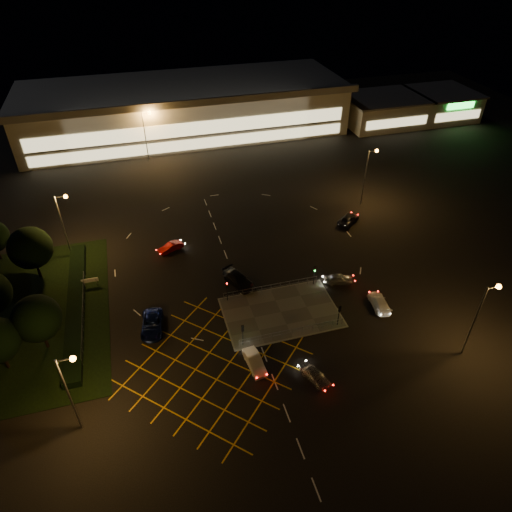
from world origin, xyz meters
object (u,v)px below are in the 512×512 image
object	(u,v)px
signal_nw	(227,287)
car_queue_white	(255,362)
car_east_grey	(349,219)
car_approach_white	(379,303)
car_right_silver	(339,279)
car_circ_red	(171,247)
signal_ne	(315,271)
car_near_silver	(315,375)
signal_sw	(243,331)
car_left_blue	(152,324)
car_far_dkgrey	(238,279)
signal_se	(339,311)

from	to	relation	value
signal_nw	car_queue_white	distance (m)	11.45
car_east_grey	car_approach_white	size ratio (longest dim) A/B	0.98
car_right_silver	car_circ_red	world-z (taller)	car_right_silver
signal_ne	car_near_silver	bearing A→B (deg)	-111.01
signal_nw	car_queue_white	world-z (taller)	signal_nw
car_right_silver	signal_sw	bearing A→B (deg)	129.24
car_right_silver	car_approach_white	world-z (taller)	car_approach_white
car_near_silver	car_left_blue	world-z (taller)	car_left_blue
car_near_silver	car_far_dkgrey	bearing A→B (deg)	81.16
car_queue_white	signal_se	bearing A→B (deg)	9.90
car_near_silver	car_east_grey	xyz separation A→B (m)	(17.04, 27.99, -0.02)
signal_sw	car_approach_white	bearing A→B (deg)	-174.88
signal_ne	car_far_dkgrey	distance (m)	10.35
signal_sw	car_approach_white	world-z (taller)	signal_sw
car_circ_red	car_east_grey	size ratio (longest dim) A/B	0.83
signal_nw	signal_ne	bearing A→B (deg)	0.00
signal_nw	car_left_blue	bearing A→B (deg)	-166.40
signal_se	car_approach_white	world-z (taller)	signal_se
car_far_dkgrey	car_right_silver	size ratio (longest dim) A/B	1.39
signal_sw	car_queue_white	distance (m)	3.75
car_approach_white	car_east_grey	bearing A→B (deg)	-96.50
signal_sw	car_left_blue	world-z (taller)	signal_sw
car_near_silver	car_right_silver	bearing A→B (deg)	35.63
signal_ne	car_queue_white	distance (m)	16.23
signal_se	car_near_silver	size ratio (longest dim) A/B	0.83
car_far_dkgrey	car_queue_white	bearing A→B (deg)	-121.13
signal_se	car_left_blue	bearing A→B (deg)	-14.29
signal_ne	car_circ_red	bearing A→B (deg)	143.11
car_left_blue	car_far_dkgrey	xyz separation A→B (m)	(12.15, 5.41, 0.02)
car_left_blue	car_right_silver	xyz separation A→B (m)	(25.42, 1.90, -0.10)
car_left_blue	car_queue_white	bearing A→B (deg)	-32.55
signal_nw	car_circ_red	size ratio (longest dim) A/B	0.84
signal_sw	car_right_silver	distance (m)	17.30
car_far_dkgrey	car_approach_white	world-z (taller)	car_far_dkgrey
car_left_blue	car_east_grey	xyz separation A→B (m)	(33.27, 15.55, -0.12)
signal_nw	car_circ_red	bearing A→B (deg)	113.13
car_queue_white	car_right_silver	bearing A→B (deg)	29.55
car_near_silver	car_left_blue	bearing A→B (deg)	120.82
signal_ne	car_approach_white	world-z (taller)	signal_ne
signal_sw	car_left_blue	bearing A→B (deg)	-29.37
car_east_grey	signal_sw	bearing A→B (deg)	95.31
signal_ne	car_queue_white	bearing A→B (deg)	-135.50
car_left_blue	car_approach_white	size ratio (longest dim) A/B	1.18
signal_se	car_approach_white	bearing A→B (deg)	-165.72
signal_se	signal_nw	bearing A→B (deg)	-33.65
signal_sw	car_near_silver	world-z (taller)	signal_sw
car_queue_white	car_near_silver	bearing A→B (deg)	-37.48
car_queue_white	car_far_dkgrey	size ratio (longest dim) A/B	0.80
signal_se	car_right_silver	size ratio (longest dim) A/B	0.82
signal_se	car_circ_red	bearing A→B (deg)	-50.26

